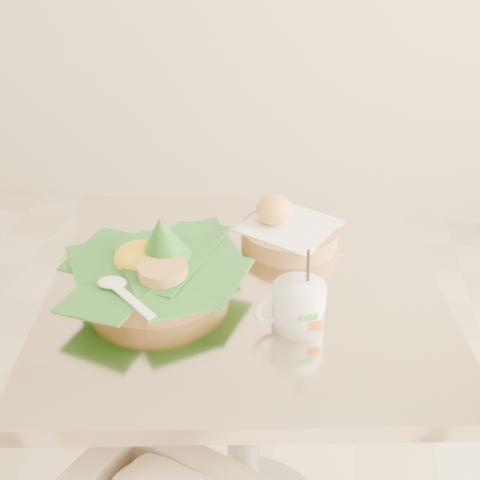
# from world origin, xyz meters

# --- Properties ---
(cafe_table) EXTENTS (0.81, 0.81, 0.75)m
(cafe_table) POSITION_xyz_m (0.18, 0.05, 0.53)
(cafe_table) COLOR gray
(cafe_table) RESTS_ON floor
(rice_basket) EXTENTS (0.32, 0.32, 0.16)m
(rice_basket) POSITION_xyz_m (0.02, 0.01, 0.79)
(rice_basket) COLOR #9E7E43
(rice_basket) RESTS_ON cafe_table
(bread_basket) EXTENTS (0.22, 0.22, 0.10)m
(bread_basket) POSITION_xyz_m (0.24, 0.20, 0.78)
(bread_basket) COLOR #9E7E43
(bread_basket) RESTS_ON cafe_table
(coffee_mug) EXTENTS (0.11, 0.09, 0.15)m
(coffee_mug) POSITION_xyz_m (0.28, -0.06, 0.79)
(coffee_mug) COLOR white
(coffee_mug) RESTS_ON cafe_table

